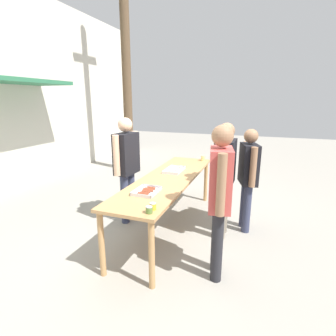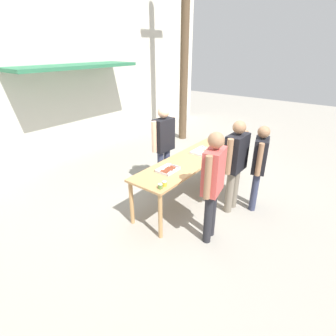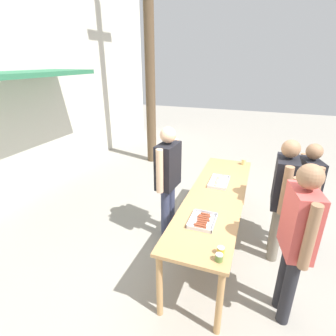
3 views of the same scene
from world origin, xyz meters
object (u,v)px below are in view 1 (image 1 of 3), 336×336
Objects in this scene: food_tray_buns at (174,170)px; condiment_jar_mustard at (149,210)px; person_customer_with_cup at (248,172)px; beer_cup at (203,158)px; person_server_behind_table at (127,161)px; food_tray_sausages at (147,192)px; person_customer_holding_hotdog at (220,190)px; utility_pole at (126,53)px; person_customer_waiting_in_line at (224,172)px; condiment_jar_ketchup at (153,206)px.

food_tray_buns is 6.24× the size of condiment_jar_mustard.
beer_cup is at bearing -152.02° from person_customer_with_cup.
condiment_jar_mustard is 1.69m from person_server_behind_table.
food_tray_sausages is at bearing 172.05° from beer_cup.
person_customer_with_cup is (1.30, -0.23, -0.11)m from person_customer_holding_hotdog.
person_server_behind_table is at bearing -152.40° from utility_pole.
utility_pole is at bearing -132.27° from person_customer_waiting_in_line.
person_customer_holding_hotdog is at bearing -100.11° from food_tray_sausages.
person_server_behind_table is 1.59m from person_customer_waiting_in_line.
beer_cup is 0.06× the size of person_customer_with_cup.
person_customer_waiting_in_line is (0.99, 0.09, -0.05)m from person_customer_holding_hotdog.
food_tray_buns is 4.95× the size of beer_cup.
person_customer_waiting_in_line is at bearing -61.98° from person_customer_with_cup.
person_customer_holding_hotdog reaches higher than person_customer_with_cup.
condiment_jar_mustard is 0.04× the size of person_server_behind_table.
condiment_jar_ketchup is (-0.47, -0.29, 0.02)m from food_tray_sausages.
beer_cup is (2.52, 0.00, 0.01)m from condiment_jar_ketchup.
beer_cup is 0.06× the size of person_customer_waiting_in_line.
food_tray_buns is at bearing 0.01° from food_tray_sausages.
condiment_jar_ketchup reaches higher than food_tray_sausages.
person_customer_waiting_in_line is 4.87m from utility_pole.
food_tray_buns is at bearing -154.30° from person_customer_holding_hotdog.
person_customer_with_cup is (0.01, -1.20, 0.08)m from food_tray_buns.
utility_pole is at bearing 31.18° from condiment_jar_ketchup.
food_tray_sausages is 0.24× the size of person_customer_with_cup.
condiment_jar_mustard is at bearing -22.13° from person_customer_waiting_in_line.
utility_pole is (1.73, 2.57, 2.32)m from beer_cup.
person_customer_holding_hotdog is (0.40, -0.68, 0.17)m from condiment_jar_mustard.
person_customer_with_cup is 0.94× the size of person_customer_waiting_in_line.
person_customer_waiting_in_line reaches higher than person_customer_with_cup.
utility_pole reaches higher than beer_cup.
condiment_jar_ketchup is 0.04× the size of person_server_behind_table.
person_server_behind_table is at bearing 115.86° from food_tray_buns.
utility_pole is (2.96, 3.16, 2.22)m from person_customer_waiting_in_line.
beer_cup is at bearing -123.89° from utility_pole.
condiment_jar_ketchup is 0.04× the size of person_customer_holding_hotdog.
food_tray_sausages is 5.03× the size of condiment_jar_mustard.
person_server_behind_table is (-0.35, 0.71, 0.16)m from food_tray_buns.
food_tray_buns is 0.08× the size of utility_pole.
condiment_jar_mustard is 0.10m from condiment_jar_ketchup.
person_customer_holding_hotdog is (0.30, -0.68, 0.17)m from condiment_jar_ketchup.
person_customer_holding_hotdog is 1.04× the size of person_customer_waiting_in_line.
beer_cup is 1.30m from person_customer_with_cup.
condiment_jar_mustard is 5.57m from utility_pole.
food_tray_buns is at bearing -106.38° from person_customer_with_cup.
food_tray_buns is at bearing 9.74° from condiment_jar_mustard.
person_customer_holding_hotdog is (-2.23, -0.68, 0.16)m from beer_cup.
condiment_jar_ketchup is at bearing -136.18° from person_server_behind_table.
person_customer_waiting_in_line reaches higher than condiment_jar_ketchup.
person_customer_with_cup is at bearing -135.35° from beer_cup.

